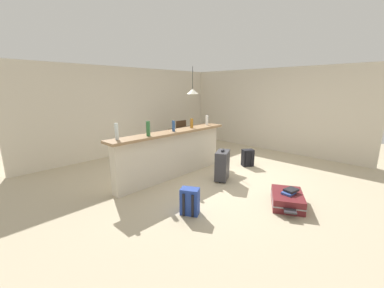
{
  "coord_description": "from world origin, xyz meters",
  "views": [
    {
      "loc": [
        -4.05,
        -3.27,
        1.92
      ],
      "look_at": [
        -0.25,
        0.35,
        0.68
      ],
      "focal_mm": 22.41,
      "sensor_mm": 36.0,
      "label": 1
    }
  ],
  "objects_px": {
    "backpack_blue": "(190,201)",
    "backpack_black": "(247,158)",
    "bottle_blue": "(173,126)",
    "dining_chair_near_partition": "(203,139)",
    "bottle_amber": "(192,123)",
    "dining_table": "(191,132)",
    "suitcase_flat_maroon": "(287,199)",
    "pendant_lamp": "(193,91)",
    "bottle_clear": "(117,132)",
    "dining_chair_far_side": "(179,133)",
    "book_stack": "(290,191)",
    "suitcase_upright_charcoal": "(222,165)",
    "bottle_white": "(207,120)",
    "bottle_green": "(148,129)"
  },
  "relations": [
    {
      "from": "bottle_clear",
      "to": "dining_chair_near_partition",
      "type": "height_order",
      "value": "bottle_clear"
    },
    {
      "from": "bottle_clear",
      "to": "bottle_blue",
      "type": "xyz_separation_m",
      "value": [
        1.26,
        -0.09,
        -0.04
      ]
    },
    {
      "from": "bottle_green",
      "to": "dining_table",
      "type": "bearing_deg",
      "value": 26.18
    },
    {
      "from": "bottle_clear",
      "to": "dining_table",
      "type": "relative_size",
      "value": 0.27
    },
    {
      "from": "dining_chair_far_side",
      "to": "book_stack",
      "type": "xyz_separation_m",
      "value": [
        -1.34,
        -4.08,
        -0.26
      ]
    },
    {
      "from": "dining_table",
      "to": "backpack_blue",
      "type": "bearing_deg",
      "value": -136.34
    },
    {
      "from": "bottle_clear",
      "to": "dining_chair_far_side",
      "type": "bearing_deg",
      "value": 28.14
    },
    {
      "from": "dining_chair_near_partition",
      "to": "suitcase_flat_maroon",
      "type": "height_order",
      "value": "dining_chair_near_partition"
    },
    {
      "from": "dining_table",
      "to": "book_stack",
      "type": "bearing_deg",
      "value": -110.3
    },
    {
      "from": "bottle_clear",
      "to": "backpack_black",
      "type": "height_order",
      "value": "bottle_clear"
    },
    {
      "from": "book_stack",
      "to": "backpack_blue",
      "type": "bearing_deg",
      "value": 142.56
    },
    {
      "from": "bottle_white",
      "to": "bottle_amber",
      "type": "bearing_deg",
      "value": -174.91
    },
    {
      "from": "suitcase_flat_maroon",
      "to": "bottle_green",
      "type": "bearing_deg",
      "value": 114.9
    },
    {
      "from": "bottle_white",
      "to": "dining_table",
      "type": "xyz_separation_m",
      "value": [
        0.54,
        1.06,
        -0.49
      ]
    },
    {
      "from": "book_stack",
      "to": "bottle_amber",
      "type": "bearing_deg",
      "value": 86.06
    },
    {
      "from": "bottle_green",
      "to": "suitcase_upright_charcoal",
      "type": "bearing_deg",
      "value": -33.94
    },
    {
      "from": "bottle_amber",
      "to": "backpack_black",
      "type": "relative_size",
      "value": 0.51
    },
    {
      "from": "bottle_clear",
      "to": "suitcase_upright_charcoal",
      "type": "distance_m",
      "value": 2.24
    },
    {
      "from": "dining_table",
      "to": "pendant_lamp",
      "type": "distance_m",
      "value": 1.17
    },
    {
      "from": "bottle_green",
      "to": "bottle_blue",
      "type": "distance_m",
      "value": 0.68
    },
    {
      "from": "bottle_amber",
      "to": "backpack_blue",
      "type": "bearing_deg",
      "value": -137.0
    },
    {
      "from": "backpack_black",
      "to": "bottle_green",
      "type": "bearing_deg",
      "value": 163.66
    },
    {
      "from": "bottle_blue",
      "to": "dining_chair_far_side",
      "type": "height_order",
      "value": "bottle_blue"
    },
    {
      "from": "bottle_white",
      "to": "suitcase_flat_maroon",
      "type": "relative_size",
      "value": 0.26
    },
    {
      "from": "dining_table",
      "to": "suitcase_flat_maroon",
      "type": "height_order",
      "value": "dining_table"
    },
    {
      "from": "dining_table",
      "to": "bottle_green",
      "type": "bearing_deg",
      "value": -153.82
    },
    {
      "from": "backpack_blue",
      "to": "bottle_amber",
      "type": "bearing_deg",
      "value": 43.0
    },
    {
      "from": "dining_chair_near_partition",
      "to": "suitcase_upright_charcoal",
      "type": "distance_m",
      "value": 1.81
    },
    {
      "from": "bottle_amber",
      "to": "pendant_lamp",
      "type": "xyz_separation_m",
      "value": [
        1.14,
        1.05,
        0.69
      ]
    },
    {
      "from": "bottle_blue",
      "to": "suitcase_upright_charcoal",
      "type": "relative_size",
      "value": 0.33
    },
    {
      "from": "bottle_amber",
      "to": "bottle_white",
      "type": "xyz_separation_m",
      "value": [
        0.6,
        0.05,
        0.01
      ]
    },
    {
      "from": "dining_chair_near_partition",
      "to": "backpack_black",
      "type": "xyz_separation_m",
      "value": [
        0.17,
        -1.34,
        -0.31
      ]
    },
    {
      "from": "pendant_lamp",
      "to": "backpack_black",
      "type": "distance_m",
      "value": 2.44
    },
    {
      "from": "backpack_blue",
      "to": "backpack_black",
      "type": "height_order",
      "value": "same"
    },
    {
      "from": "bottle_green",
      "to": "dining_chair_far_side",
      "type": "xyz_separation_m",
      "value": [
        2.43,
        1.74,
        -0.65
      ]
    },
    {
      "from": "dining_table",
      "to": "bottle_clear",
      "type": "bearing_deg",
      "value": -160.57
    },
    {
      "from": "dining_chair_near_partition",
      "to": "suitcase_flat_maroon",
      "type": "relative_size",
      "value": 1.05
    },
    {
      "from": "backpack_blue",
      "to": "dining_chair_near_partition",
      "type": "bearing_deg",
      "value": 37.62
    },
    {
      "from": "bottle_amber",
      "to": "backpack_black",
      "type": "height_order",
      "value": "bottle_amber"
    },
    {
      "from": "dining_table",
      "to": "suitcase_upright_charcoal",
      "type": "bearing_deg",
      "value": -119.57
    },
    {
      "from": "dining_chair_far_side",
      "to": "backpack_black",
      "type": "xyz_separation_m",
      "value": [
        0.04,
        -2.46,
        -0.31
      ]
    },
    {
      "from": "bottle_blue",
      "to": "suitcase_flat_maroon",
      "type": "height_order",
      "value": "bottle_blue"
    },
    {
      "from": "bottle_blue",
      "to": "dining_chair_near_partition",
      "type": "relative_size",
      "value": 0.24
    },
    {
      "from": "dining_table",
      "to": "pendant_lamp",
      "type": "bearing_deg",
      "value": -91.2
    },
    {
      "from": "bottle_blue",
      "to": "suitcase_flat_maroon",
      "type": "bearing_deg",
      "value": -80.37
    },
    {
      "from": "dining_chair_far_side",
      "to": "suitcase_flat_maroon",
      "type": "height_order",
      "value": "dining_chair_far_side"
    },
    {
      "from": "backpack_black",
      "to": "suitcase_upright_charcoal",
      "type": "bearing_deg",
      "value": -174.5
    },
    {
      "from": "bottle_blue",
      "to": "bottle_clear",
      "type": "bearing_deg",
      "value": 175.9
    },
    {
      "from": "bottle_clear",
      "to": "backpack_blue",
      "type": "distance_m",
      "value": 1.78
    },
    {
      "from": "bottle_clear",
      "to": "backpack_blue",
      "type": "relative_size",
      "value": 0.7
    }
  ]
}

